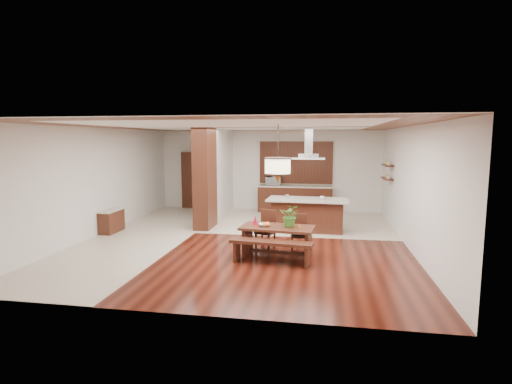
% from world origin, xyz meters
% --- Properties ---
extents(room_shell, '(9.00, 9.04, 2.92)m').
position_xyz_m(room_shell, '(0.00, 0.00, 2.06)').
color(room_shell, black).
rests_on(room_shell, ground).
extents(tile_hallway, '(2.50, 9.00, 0.01)m').
position_xyz_m(tile_hallway, '(-2.75, 0.00, 0.01)').
color(tile_hallway, beige).
rests_on(tile_hallway, ground).
extents(tile_kitchen, '(5.50, 4.00, 0.01)m').
position_xyz_m(tile_kitchen, '(1.25, 2.50, 0.01)').
color(tile_kitchen, beige).
rests_on(tile_kitchen, ground).
extents(soffit_band, '(8.00, 9.00, 0.02)m').
position_xyz_m(soffit_band, '(0.00, 0.00, 2.88)').
color(soffit_band, '#442311').
rests_on(soffit_band, room_shell).
extents(partition_pier, '(0.45, 1.00, 2.90)m').
position_xyz_m(partition_pier, '(-1.40, 1.20, 1.45)').
color(partition_pier, black).
rests_on(partition_pier, ground).
extents(partition_stub, '(0.18, 2.40, 2.90)m').
position_xyz_m(partition_stub, '(-1.40, 3.30, 1.45)').
color(partition_stub, silver).
rests_on(partition_stub, ground).
extents(hallway_console, '(0.37, 0.88, 0.63)m').
position_xyz_m(hallway_console, '(-3.81, 0.20, 0.32)').
color(hallway_console, black).
rests_on(hallway_console, ground).
extents(hallway_doorway, '(1.10, 0.20, 2.10)m').
position_xyz_m(hallway_doorway, '(-2.70, 4.40, 1.05)').
color(hallway_doorway, black).
rests_on(hallway_doorway, ground).
extents(rear_counter, '(2.60, 0.62, 0.95)m').
position_xyz_m(rear_counter, '(1.00, 4.20, 0.48)').
color(rear_counter, black).
rests_on(rear_counter, ground).
extents(kitchen_window, '(2.60, 0.08, 1.50)m').
position_xyz_m(kitchen_window, '(1.00, 4.46, 1.75)').
color(kitchen_window, brown).
rests_on(kitchen_window, room_shell).
extents(shelf_lower, '(0.26, 0.90, 0.04)m').
position_xyz_m(shelf_lower, '(3.87, 2.60, 1.40)').
color(shelf_lower, black).
rests_on(shelf_lower, room_shell).
extents(shelf_upper, '(0.26, 0.90, 0.04)m').
position_xyz_m(shelf_upper, '(3.87, 2.60, 1.80)').
color(shelf_upper, black).
rests_on(shelf_upper, room_shell).
extents(dining_table, '(1.67, 0.97, 0.67)m').
position_xyz_m(dining_table, '(1.00, -1.29, 0.49)').
color(dining_table, black).
rests_on(dining_table, ground).
extents(dining_bench, '(1.76, 0.58, 0.49)m').
position_xyz_m(dining_bench, '(0.93, -1.86, 0.24)').
color(dining_bench, black).
rests_on(dining_bench, ground).
extents(dining_chair_left, '(0.51, 0.51, 0.92)m').
position_xyz_m(dining_chair_left, '(0.65, -0.76, 0.46)').
color(dining_chair_left, black).
rests_on(dining_chair_left, ground).
extents(dining_chair_right, '(0.41, 0.41, 0.85)m').
position_xyz_m(dining_chair_right, '(1.45, -0.85, 0.43)').
color(dining_chair_right, black).
rests_on(dining_chair_right, ground).
extents(pendant_lantern, '(0.64, 0.64, 1.31)m').
position_xyz_m(pendant_lantern, '(1.00, -1.29, 2.25)').
color(pendant_lantern, '#FFF1C3').
rests_on(pendant_lantern, room_shell).
extents(foliage_plant, '(0.47, 0.42, 0.50)m').
position_xyz_m(foliage_plant, '(1.27, -1.26, 0.91)').
color(foliage_plant, '#3A7727').
rests_on(foliage_plant, dining_table).
extents(fruit_bowl, '(0.31, 0.31, 0.06)m').
position_xyz_m(fruit_bowl, '(0.70, -1.31, 0.70)').
color(fruit_bowl, beige).
rests_on(fruit_bowl, dining_table).
extents(napkin_cone, '(0.15, 0.15, 0.20)m').
position_xyz_m(napkin_cone, '(0.48, -1.15, 0.77)').
color(napkin_cone, maroon).
rests_on(napkin_cone, dining_table).
extents(gold_ornament, '(0.07, 0.07, 0.09)m').
position_xyz_m(gold_ornament, '(1.49, -1.47, 0.71)').
color(gold_ornament, gold).
rests_on(gold_ornament, dining_table).
extents(kitchen_island, '(2.28, 1.07, 0.93)m').
position_xyz_m(kitchen_island, '(1.56, 1.27, 0.48)').
color(kitchen_island, black).
rests_on(kitchen_island, ground).
extents(range_hood, '(0.90, 0.55, 0.87)m').
position_xyz_m(range_hood, '(1.56, 1.28, 2.46)').
color(range_hood, silver).
rests_on(range_hood, room_shell).
extents(island_cup, '(0.13, 0.13, 0.10)m').
position_xyz_m(island_cup, '(1.95, 1.16, 0.97)').
color(island_cup, white).
rests_on(island_cup, kitchen_island).
extents(microwave, '(0.55, 0.38, 0.30)m').
position_xyz_m(microwave, '(0.23, 4.17, 1.10)').
color(microwave, silver).
rests_on(microwave, rear_counter).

